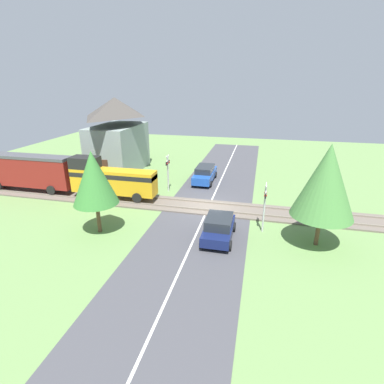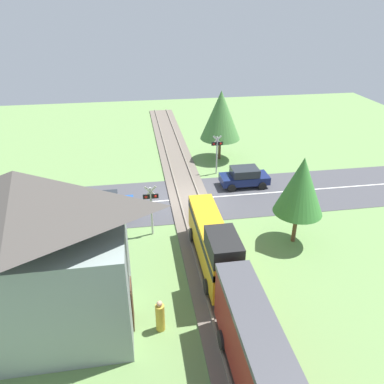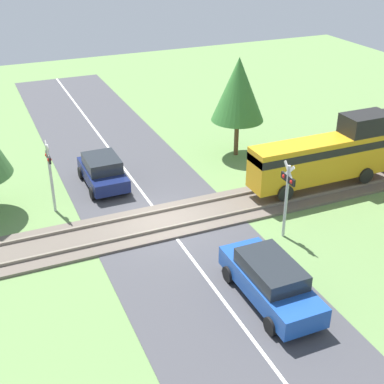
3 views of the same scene
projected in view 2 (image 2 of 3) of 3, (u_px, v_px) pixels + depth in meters
The scene contains 11 objects.
ground_plane at pixel (189, 199), 26.57m from camera, with size 60.00×60.00×0.00m, color #66894C.
road_surface at pixel (189, 199), 26.57m from camera, with size 48.00×6.40×0.02m.
track_bed at pixel (189, 198), 26.54m from camera, with size 2.80×48.00×0.24m.
car_near_crossing at pixel (244, 177), 28.11m from camera, with size 3.61×1.83×1.47m.
car_far_side at pixel (99, 206), 24.08m from camera, with size 4.44×1.81×1.53m.
crossing_signal_west_approach at pixel (217, 150), 29.57m from camera, with size 0.90×0.18×3.23m.
crossing_signal_east_approach at pixel (151, 204), 21.68m from camera, with size 0.90×0.18×3.23m.
station_building at pixel (35, 263), 14.25m from camera, with size 7.52×4.44×7.51m.
pedestrian_by_station at pixel (160, 317), 15.75m from camera, with size 0.39×0.39×1.56m.
tree_roadside_hedge at pixel (301, 186), 20.32m from camera, with size 2.74×2.74×5.26m.
tree_beyond_track at pixel (221, 115), 31.56m from camera, with size 3.43×3.43×6.01m.
Camera 2 is at (3.51, 23.14, 12.59)m, focal length 35.00 mm.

